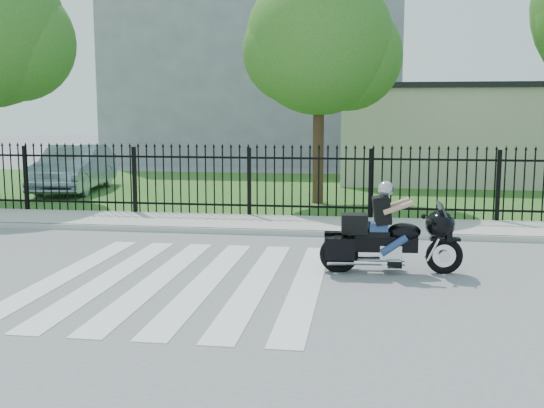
# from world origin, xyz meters

# --- Properties ---
(ground) EXTENTS (120.00, 120.00, 0.00)m
(ground) POSITION_xyz_m (0.00, 0.00, 0.00)
(ground) COLOR slate
(ground) RESTS_ON ground
(crosswalk) EXTENTS (5.00, 5.50, 0.01)m
(crosswalk) POSITION_xyz_m (0.00, 0.00, 0.01)
(crosswalk) COLOR silver
(crosswalk) RESTS_ON ground
(sidewalk) EXTENTS (40.00, 2.00, 0.12)m
(sidewalk) POSITION_xyz_m (0.00, 5.00, 0.06)
(sidewalk) COLOR #ADAAA3
(sidewalk) RESTS_ON ground
(curb) EXTENTS (40.00, 0.12, 0.12)m
(curb) POSITION_xyz_m (0.00, 4.00, 0.06)
(curb) COLOR #ADAAA3
(curb) RESTS_ON ground
(grass_strip) EXTENTS (40.00, 12.00, 0.02)m
(grass_strip) POSITION_xyz_m (0.00, 12.00, 0.01)
(grass_strip) COLOR #2D5E20
(grass_strip) RESTS_ON ground
(iron_fence) EXTENTS (26.00, 0.04, 1.80)m
(iron_fence) POSITION_xyz_m (0.00, 6.00, 0.90)
(iron_fence) COLOR black
(iron_fence) RESTS_ON ground
(tree_mid) EXTENTS (4.20, 4.20, 6.78)m
(tree_mid) POSITION_xyz_m (1.50, 9.00, 4.67)
(tree_mid) COLOR #382316
(tree_mid) RESTS_ON ground
(building_low) EXTENTS (10.00, 6.00, 3.50)m
(building_low) POSITION_xyz_m (7.00, 16.00, 1.75)
(building_low) COLOR beige
(building_low) RESTS_ON ground
(building_low_roof) EXTENTS (10.20, 6.20, 0.20)m
(building_low_roof) POSITION_xyz_m (7.00, 16.00, 3.60)
(building_low_roof) COLOR black
(building_low_roof) RESTS_ON building_low
(building_tall) EXTENTS (15.00, 10.00, 12.00)m
(building_tall) POSITION_xyz_m (-3.00, 26.00, 6.00)
(building_tall) COLOR #979BA0
(building_tall) RESTS_ON ground
(motorcycle_rider) EXTENTS (2.39, 0.83, 1.58)m
(motorcycle_rider) POSITION_xyz_m (3.26, 1.03, 0.65)
(motorcycle_rider) COLOR black
(motorcycle_rider) RESTS_ON ground
(parked_car) EXTENTS (2.28, 4.92, 1.56)m
(parked_car) POSITION_xyz_m (-6.82, 10.55, 0.80)
(parked_car) COLOR #95A5BC
(parked_car) RESTS_ON grass_strip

